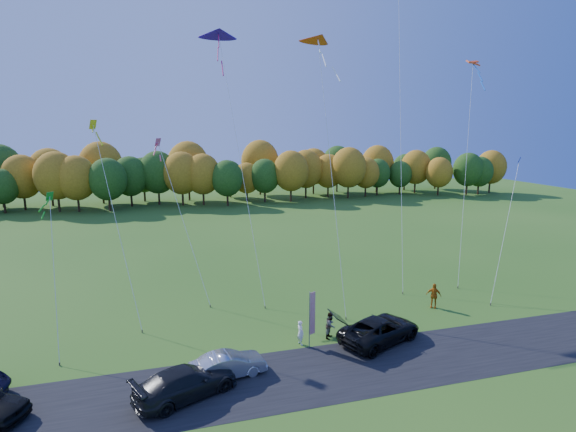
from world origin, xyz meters
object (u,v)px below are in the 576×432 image
object	(u,v)px
feather_flag	(312,313)
black_suv	(380,330)
silver_sedan	(228,365)
person_east	(434,296)

from	to	relation	value
feather_flag	black_suv	bearing A→B (deg)	-6.85
silver_sedan	feather_flag	world-z (taller)	feather_flag
black_suv	feather_flag	world-z (taller)	feather_flag
silver_sedan	person_east	distance (m)	17.29
black_suv	feather_flag	bearing A→B (deg)	60.66
black_suv	silver_sedan	bearing A→B (deg)	76.14
person_east	feather_flag	xyz separation A→B (m)	(-10.92, -3.37, 1.27)
silver_sedan	feather_flag	size ratio (longest dim) A/B	1.13
person_east	silver_sedan	bearing A→B (deg)	-123.15
person_east	feather_flag	world-z (taller)	feather_flag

